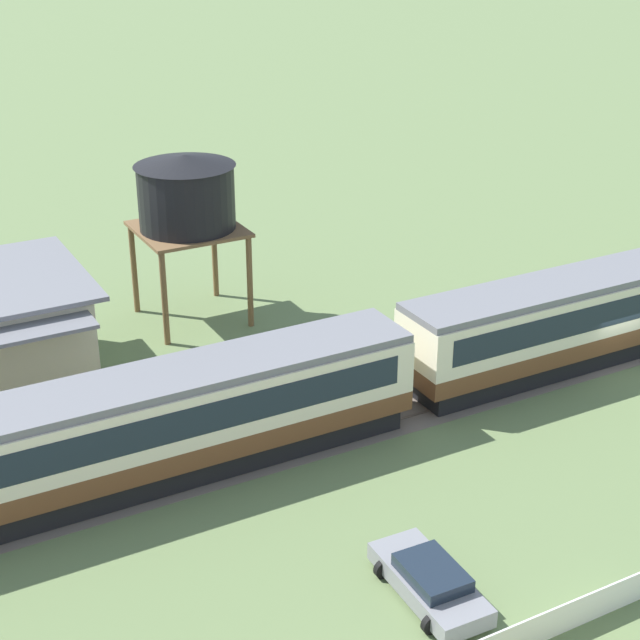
{
  "coord_description": "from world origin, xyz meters",
  "views": [
    {
      "loc": [
        -29.9,
        -28.07,
        19.86
      ],
      "look_at": [
        -11.76,
        5.27,
        2.63
      ],
      "focal_mm": 55.0,
      "sensor_mm": 36.0,
      "label": 1
    }
  ],
  "objects": [
    {
      "name": "ground_plane",
      "position": [
        0.0,
        0.0,
        0.0
      ],
      "size": [
        600.0,
        600.0,
        0.0
      ],
      "primitive_type": "plane",
      "color": "#607547"
    },
    {
      "name": "water_tower",
      "position": [
        -14.38,
        13.53,
        6.33
      ],
      "size": [
        4.78,
        4.78,
        8.23
      ],
      "color": "brown",
      "rests_on": "ground_plane"
    },
    {
      "name": "railway_track",
      "position": [
        -6.05,
        1.06,
        0.01
      ],
      "size": [
        118.25,
        3.6,
        0.04
      ],
      "color": "#665B51",
      "rests_on": "ground_plane"
    },
    {
      "name": "passenger_train",
      "position": [
        -10.01,
        1.06,
        2.26
      ],
      "size": [
        79.07,
        3.15,
        4.07
      ],
      "color": "brown",
      "rests_on": "ground_plane"
    },
    {
      "name": "parked_car_grey",
      "position": [
        -15.76,
        -8.99,
        0.57
      ],
      "size": [
        2.3,
        4.49,
        1.17
      ],
      "rotation": [
        0.0,
        0.0,
        1.54
      ],
      "color": "gray",
      "rests_on": "ground_plane"
    }
  ]
}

